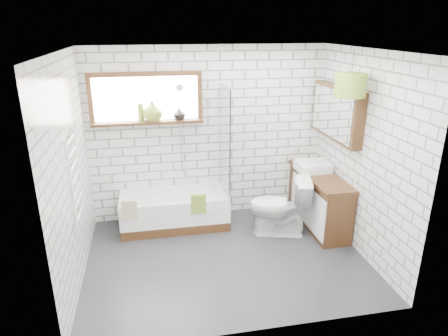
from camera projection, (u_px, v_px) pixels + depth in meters
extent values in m
cube|color=#262629|center=(226.00, 258.00, 5.01)|extent=(3.40, 2.60, 0.01)
cube|color=white|center=(226.00, 50.00, 4.15)|extent=(3.40, 2.60, 0.01)
cube|color=white|center=(208.00, 134.00, 5.79)|extent=(3.40, 0.01, 2.50)
cube|color=white|center=(256.00, 213.00, 3.38)|extent=(3.40, 0.01, 2.50)
cube|color=white|center=(70.00, 173.00, 4.27)|extent=(0.01, 2.60, 2.50)
cube|color=white|center=(362.00, 155.00, 4.89)|extent=(0.01, 2.60, 2.50)
cube|color=#321C0D|center=(146.00, 99.00, 5.40)|extent=(1.52, 0.16, 0.68)
cube|color=white|center=(75.00, 178.00, 4.30)|extent=(0.06, 0.52, 1.00)
cube|color=#321C0D|center=(337.00, 113.00, 5.29)|extent=(0.16, 1.20, 0.70)
cylinder|color=silver|center=(181.00, 130.00, 5.64)|extent=(0.02, 0.02, 1.30)
cube|color=white|center=(175.00, 210.00, 5.72)|extent=(1.51, 0.67, 0.49)
cube|color=white|center=(225.00, 141.00, 5.51)|extent=(0.02, 0.72, 1.50)
cube|color=olive|center=(199.00, 204.00, 5.39)|extent=(0.20, 0.05, 0.27)
cube|color=tan|center=(130.00, 210.00, 5.23)|extent=(0.20, 0.05, 0.26)
cube|color=#321C0D|center=(319.00, 200.00, 5.70)|extent=(0.44, 1.36, 0.78)
cube|color=white|center=(313.00, 166.00, 5.69)|extent=(0.44, 0.39, 0.13)
cylinder|color=silver|center=(324.00, 161.00, 5.69)|extent=(0.04, 0.04, 0.16)
imported|color=white|center=(279.00, 207.00, 5.44)|extent=(0.65, 0.90, 0.83)
imported|color=olive|center=(153.00, 112.00, 5.45)|extent=(0.35, 0.35, 0.28)
imported|color=black|center=(179.00, 115.00, 5.53)|extent=(0.22, 0.22, 0.17)
cylinder|color=olive|center=(141.00, 114.00, 5.43)|extent=(0.09, 0.09, 0.24)
cylinder|color=olive|center=(350.00, 85.00, 4.55)|extent=(0.36, 0.36, 0.26)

